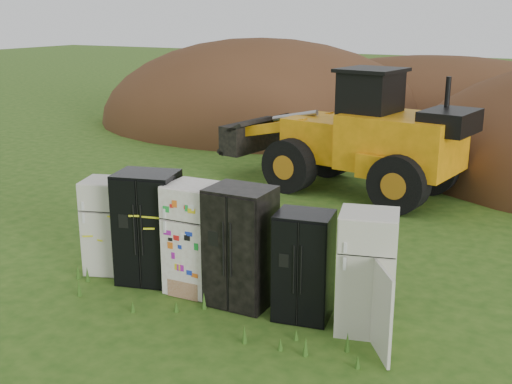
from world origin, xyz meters
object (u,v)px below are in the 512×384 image
fridge_leftmost (108,226)px  fridge_black_side (148,227)px  fridge_open_door (367,272)px  fridge_dark_mid (241,246)px  wheel_loader (341,129)px  fridge_sticker (194,238)px  fridge_black_right (304,266)px

fridge_leftmost → fridge_black_side: bearing=-19.7°
fridge_open_door → fridge_dark_mid: bearing=167.0°
fridge_leftmost → wheel_loader: (1.66, 7.12, 0.74)m
fridge_black_side → fridge_sticker: 0.92m
fridge_leftmost → fridge_dark_mid: 2.74m
fridge_sticker → wheel_loader: wheel_loader is taller
fridge_black_side → fridge_dark_mid: fridge_black_side is taller
fridge_sticker → fridge_black_right: bearing=-3.4°
fridge_leftmost → wheel_loader: 7.34m
fridge_black_side → fridge_dark_mid: 1.83m
fridge_leftmost → fridge_black_right: bearing=-19.3°
fridge_dark_mid → fridge_black_right: bearing=0.3°
fridge_leftmost → fridge_black_side: (0.91, -0.02, 0.12)m
fridge_leftmost → fridge_black_right: fridge_leftmost is taller
fridge_sticker → fridge_open_door: 2.94m
fridge_black_right → fridge_open_door: size_ratio=0.92×
wheel_loader → fridge_black_right: bearing=-64.6°
fridge_black_side → fridge_black_right: fridge_black_side is taller
fridge_black_side → fridge_sticker: (0.92, 0.02, -0.04)m
fridge_leftmost → fridge_dark_mid: fridge_dark_mid is taller
fridge_leftmost → fridge_open_door: 4.77m
fridge_black_side → fridge_black_right: 2.90m
fridge_leftmost → fridge_open_door: size_ratio=0.94×
wheel_loader → fridge_open_door: bearing=-57.6°
fridge_sticker → fridge_black_right: size_ratio=1.11×
fridge_black_side → fridge_open_door: (3.86, 0.02, -0.06)m
fridge_dark_mid → wheel_loader: 7.28m
fridge_sticker → fridge_open_door: bearing=-2.1°
fridge_leftmost → fridge_sticker: bearing=-18.7°
fridge_sticker → fridge_dark_mid: bearing=-5.9°
fridge_black_right → fridge_open_door: fridge_open_door is taller
fridge_black_side → fridge_black_right: size_ratio=1.16×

